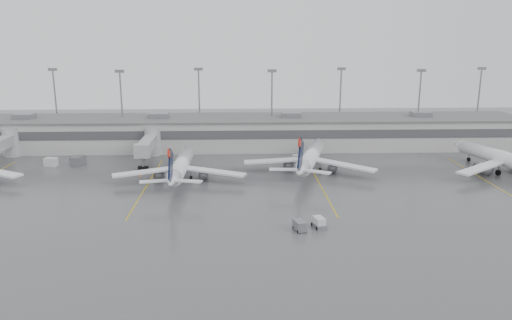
{
  "coord_description": "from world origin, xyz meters",
  "views": [
    {
      "loc": [
        1.23,
        -73.21,
        29.55
      ],
      "look_at": [
        4.54,
        24.0,
        5.0
      ],
      "focal_mm": 35.0,
      "sensor_mm": 36.0,
      "label": 1
    }
  ],
  "objects_px": {
    "jet_mid_left": "(181,166)",
    "jet_mid_right": "(311,157)",
    "jet_far_right": "(506,159)",
    "baggage_tug": "(319,223)"
  },
  "relations": [
    {
      "from": "jet_mid_right",
      "to": "jet_far_right",
      "type": "relative_size",
      "value": 0.99
    },
    {
      "from": "jet_mid_left",
      "to": "jet_far_right",
      "type": "distance_m",
      "value": 70.13
    },
    {
      "from": "jet_mid_right",
      "to": "jet_far_right",
      "type": "distance_m",
      "value": 42.34
    },
    {
      "from": "jet_far_right",
      "to": "baggage_tug",
      "type": "xyz_separation_m",
      "value": [
        -45.45,
        -29.69,
        -2.67
      ]
    },
    {
      "from": "jet_mid_left",
      "to": "baggage_tug",
      "type": "height_order",
      "value": "jet_mid_left"
    },
    {
      "from": "jet_far_right",
      "to": "jet_mid_left",
      "type": "bearing_deg",
      "value": 166.96
    },
    {
      "from": "jet_mid_left",
      "to": "baggage_tug",
      "type": "distance_m",
      "value": 36.67
    },
    {
      "from": "jet_far_right",
      "to": "baggage_tug",
      "type": "height_order",
      "value": "jet_far_right"
    },
    {
      "from": "jet_mid_right",
      "to": "jet_far_right",
      "type": "bearing_deg",
      "value": 12.33
    },
    {
      "from": "jet_mid_left",
      "to": "jet_mid_right",
      "type": "xyz_separation_m",
      "value": [
        27.87,
        5.85,
        0.19
      ]
    }
  ]
}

